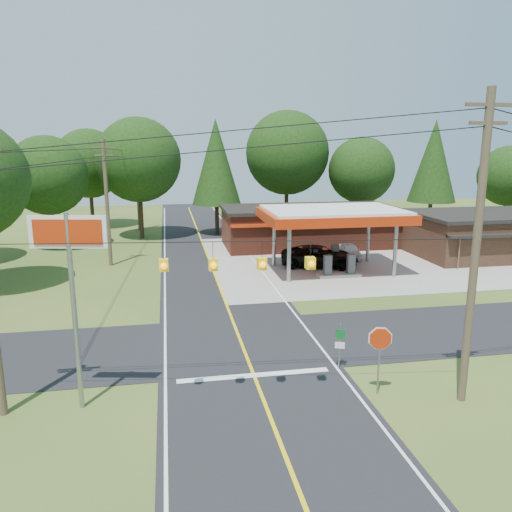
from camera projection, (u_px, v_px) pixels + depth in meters
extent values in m
plane|color=#36501C|center=(241.00, 343.00, 24.60)|extent=(120.00, 120.00, 0.00)
cube|color=black|center=(241.00, 343.00, 24.59)|extent=(8.00, 120.00, 0.02)
cube|color=black|center=(241.00, 343.00, 24.59)|extent=(70.00, 7.00, 0.02)
cube|color=yellow|center=(241.00, 343.00, 24.59)|extent=(0.15, 110.00, 0.00)
cylinder|color=gray|center=(289.00, 253.00, 35.09)|extent=(0.28, 0.28, 4.20)
cylinder|color=gray|center=(274.00, 240.00, 39.89)|extent=(0.28, 0.28, 4.20)
cylinder|color=gray|center=(395.00, 249.00, 36.47)|extent=(0.28, 0.28, 4.20)
cylinder|color=gray|center=(368.00, 237.00, 41.27)|extent=(0.28, 0.28, 4.20)
cube|color=#B62809|center=(333.00, 215.00, 37.69)|extent=(10.60, 7.40, 0.70)
cube|color=white|center=(333.00, 210.00, 37.60)|extent=(10.00, 7.00, 0.25)
cube|color=#9E9B93|center=(339.00, 275.00, 36.88)|extent=(3.20, 0.90, 0.22)
cube|color=#3F3F44|center=(328.00, 265.00, 36.55)|extent=(0.55, 0.45, 1.50)
cube|color=#3F3F44|center=(351.00, 264.00, 36.86)|extent=(0.55, 0.45, 1.50)
cube|color=#9E9B93|center=(324.00, 264.00, 40.34)|extent=(3.20, 0.90, 0.22)
cube|color=#3F3F44|center=(313.00, 255.00, 40.00)|extent=(0.55, 0.45, 1.50)
cube|color=#3F3F44|center=(335.00, 254.00, 40.32)|extent=(0.55, 0.45, 1.50)
cube|color=maroon|center=(308.00, 228.00, 48.03)|extent=(16.00, 7.00, 3.50)
cube|color=black|center=(309.00, 208.00, 47.62)|extent=(16.40, 7.40, 0.30)
cube|color=#B62809|center=(320.00, 224.00, 44.37)|extent=(16.00, 0.50, 0.25)
cylinder|color=#473828|center=(475.00, 254.00, 17.92)|extent=(0.30, 0.30, 11.50)
cube|color=#473828|center=(490.00, 105.00, 16.79)|extent=(1.80, 0.12, 0.12)
cube|color=#473828|center=(488.00, 123.00, 16.92)|extent=(1.40, 0.12, 0.12)
cylinder|color=#473828|center=(107.00, 204.00, 39.41)|extent=(0.30, 0.30, 10.00)
cube|color=#473828|center=(103.00, 147.00, 38.44)|extent=(1.80, 0.12, 0.12)
cube|color=#473828|center=(104.00, 155.00, 38.58)|extent=(1.40, 0.12, 0.12)
cylinder|color=#473828|center=(138.00, 189.00, 56.05)|extent=(0.30, 0.30, 9.50)
cube|color=yellow|center=(164.00, 265.00, 17.31)|extent=(0.32, 0.32, 0.42)
cube|color=yellow|center=(213.00, 264.00, 17.41)|extent=(0.32, 0.32, 0.42)
cube|color=yellow|center=(262.00, 264.00, 17.51)|extent=(0.32, 0.32, 0.42)
cube|color=yellow|center=(310.00, 263.00, 17.61)|extent=(0.32, 0.32, 0.42)
cylinder|color=#332316|center=(52.00, 228.00, 46.71)|extent=(0.44, 0.44, 3.96)
sphere|color=black|center=(48.00, 175.00, 45.65)|extent=(7.26, 7.26, 7.26)
cylinder|color=#332316|center=(141.00, 216.00, 51.86)|extent=(0.44, 0.44, 4.68)
sphere|color=black|center=(138.00, 160.00, 50.61)|extent=(8.58, 8.58, 8.58)
cylinder|color=#332316|center=(217.00, 214.00, 54.24)|extent=(0.44, 0.44, 4.32)
cone|color=black|center=(216.00, 162.00, 53.01)|extent=(5.28, 5.28, 9.00)
cylinder|color=#332316|center=(286.00, 208.00, 56.51)|extent=(0.44, 0.44, 5.04)
sphere|color=black|center=(287.00, 153.00, 55.16)|extent=(9.24, 9.24, 9.24)
cylinder|color=#332316|center=(360.00, 214.00, 56.09)|extent=(0.44, 0.44, 3.96)
sphere|color=black|center=(362.00, 170.00, 55.03)|extent=(7.26, 7.26, 7.26)
cylinder|color=#332316|center=(430.00, 212.00, 56.48)|extent=(0.44, 0.44, 4.32)
cone|color=black|center=(434.00, 161.00, 55.24)|extent=(5.28, 5.28, 9.00)
cylinder|color=#332316|center=(504.00, 215.00, 56.02)|extent=(0.44, 0.44, 3.60)
sphere|color=black|center=(509.00, 176.00, 55.06)|extent=(6.60, 6.60, 6.60)
cylinder|color=#332316|center=(92.00, 209.00, 58.54)|extent=(0.44, 0.44, 4.32)
sphere|color=black|center=(89.00, 164.00, 57.39)|extent=(7.92, 7.92, 7.92)
imported|color=black|center=(319.00, 257.00, 39.81)|extent=(7.63, 7.63, 1.69)
imported|color=white|center=(350.00, 251.00, 42.86)|extent=(4.06, 4.06, 1.27)
cylinder|color=gray|center=(75.00, 314.00, 17.82)|extent=(0.18, 0.18, 7.32)
cube|color=white|center=(68.00, 232.00, 17.17)|extent=(2.68, 0.60, 1.15)
cube|color=#B62809|center=(67.00, 232.00, 17.12)|extent=(2.36, 0.51, 0.89)
cylinder|color=gray|center=(379.00, 363.00, 19.33)|extent=(0.07, 0.07, 2.62)
cylinder|color=gray|center=(339.00, 346.00, 21.67)|extent=(0.06, 0.06, 2.07)
cube|color=#0C591E|center=(340.00, 334.00, 21.51)|extent=(0.40, 0.19, 0.42)
cube|color=white|center=(340.00, 345.00, 21.62)|extent=(0.40, 0.19, 0.28)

